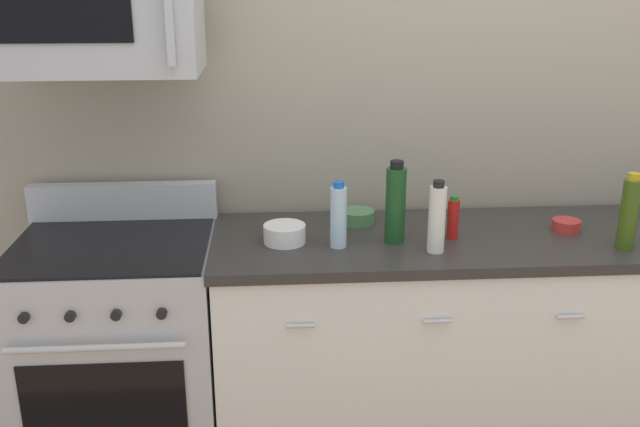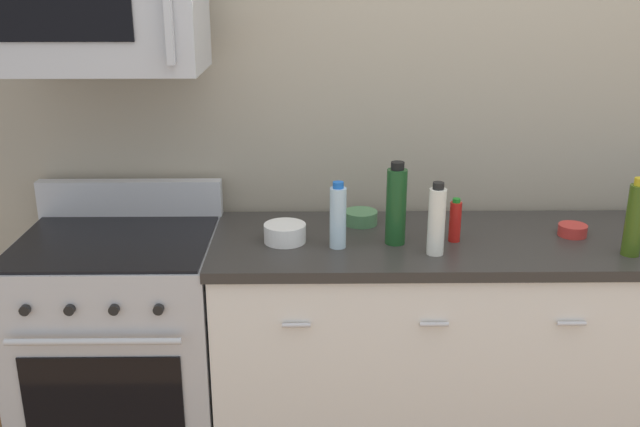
{
  "view_description": "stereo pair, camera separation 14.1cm",
  "coord_description": "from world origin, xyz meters",
  "px_view_note": "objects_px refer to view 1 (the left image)",
  "views": [
    {
      "loc": [
        -0.81,
        -2.53,
        1.89
      ],
      "look_at": [
        -0.64,
        -0.05,
        1.04
      ],
      "focal_mm": 39.92,
      "sensor_mm": 36.0,
      "label": 1
    },
    {
      "loc": [
        -0.67,
        -2.54,
        1.89
      ],
      "look_at": [
        -0.64,
        -0.05,
        1.04
      ],
      "focal_mm": 39.92,
      "sensor_mm": 36.0,
      "label": 2
    }
  ],
  "objects_px": {
    "bottle_olive_oil": "(629,213)",
    "bowl_white_ceramic": "(285,233)",
    "bottle_wine_green": "(396,204)",
    "range_oven": "(121,350)",
    "bottle_vinegar_white": "(437,218)",
    "microwave": "(90,14)",
    "bowl_green_glaze": "(357,216)",
    "bottle_hot_sauce_red": "(453,218)",
    "bowl_red_small": "(566,225)",
    "bottle_water_clear": "(338,216)"
  },
  "relations": [
    {
      "from": "bottle_water_clear",
      "to": "bowl_green_glaze",
      "type": "bearing_deg",
      "value": 68.16
    },
    {
      "from": "bowl_red_small",
      "to": "bowl_green_glaze",
      "type": "relative_size",
      "value": 0.81
    },
    {
      "from": "bottle_hot_sauce_red",
      "to": "bowl_white_ceramic",
      "type": "bearing_deg",
      "value": -179.96
    },
    {
      "from": "range_oven",
      "to": "bowl_red_small",
      "type": "relative_size",
      "value": 9.78
    },
    {
      "from": "bottle_wine_green",
      "to": "bowl_red_small",
      "type": "bearing_deg",
      "value": 5.83
    },
    {
      "from": "range_oven",
      "to": "bottle_vinegar_white",
      "type": "relative_size",
      "value": 3.98
    },
    {
      "from": "range_oven",
      "to": "bottle_wine_green",
      "type": "xyz_separation_m",
      "value": [
        1.07,
        -0.05,
        0.6
      ]
    },
    {
      "from": "range_oven",
      "to": "bottle_hot_sauce_red",
      "type": "bearing_deg",
      "value": -1.36
    },
    {
      "from": "bowl_green_glaze",
      "to": "bottle_water_clear",
      "type": "bearing_deg",
      "value": -111.84
    },
    {
      "from": "bottle_water_clear",
      "to": "bowl_green_glaze",
      "type": "relative_size",
      "value": 1.85
    },
    {
      "from": "bottle_wine_green",
      "to": "bowl_white_ceramic",
      "type": "xyz_separation_m",
      "value": [
        -0.41,
        0.02,
        -0.11
      ]
    },
    {
      "from": "bottle_olive_oil",
      "to": "bowl_red_small",
      "type": "bearing_deg",
      "value": 125.37
    },
    {
      "from": "bottle_water_clear",
      "to": "bowl_white_ceramic",
      "type": "distance_m",
      "value": 0.22
    },
    {
      "from": "bowl_red_small",
      "to": "bottle_wine_green",
      "type": "bearing_deg",
      "value": -174.17
    },
    {
      "from": "bowl_white_ceramic",
      "to": "range_oven",
      "type": "bearing_deg",
      "value": 177.26
    },
    {
      "from": "bottle_water_clear",
      "to": "bottle_olive_oil",
      "type": "height_order",
      "value": "bottle_olive_oil"
    },
    {
      "from": "range_oven",
      "to": "bottle_hot_sauce_red",
      "type": "height_order",
      "value": "bottle_hot_sauce_red"
    },
    {
      "from": "bottle_hot_sauce_red",
      "to": "bowl_white_ceramic",
      "type": "relative_size",
      "value": 1.06
    },
    {
      "from": "range_oven",
      "to": "bottle_olive_oil",
      "type": "bearing_deg",
      "value": -5.28
    },
    {
      "from": "bottle_wine_green",
      "to": "bowl_white_ceramic",
      "type": "distance_m",
      "value": 0.43
    },
    {
      "from": "bottle_hot_sauce_red",
      "to": "bottle_vinegar_white",
      "type": "bearing_deg",
      "value": -126.31
    },
    {
      "from": "bottle_vinegar_white",
      "to": "bowl_red_small",
      "type": "relative_size",
      "value": 2.46
    },
    {
      "from": "bowl_white_ceramic",
      "to": "bottle_olive_oil",
      "type": "bearing_deg",
      "value": -6.61
    },
    {
      "from": "range_oven",
      "to": "bottle_wine_green",
      "type": "relative_size",
      "value": 3.41
    },
    {
      "from": "bottle_hot_sauce_red",
      "to": "bowl_green_glaze",
      "type": "distance_m",
      "value": 0.4
    },
    {
      "from": "bowl_white_ceramic",
      "to": "microwave",
      "type": "bearing_deg",
      "value": 173.36
    },
    {
      "from": "range_oven",
      "to": "bowl_white_ceramic",
      "type": "height_order",
      "value": "range_oven"
    },
    {
      "from": "range_oven",
      "to": "bowl_white_ceramic",
      "type": "bearing_deg",
      "value": -2.74
    },
    {
      "from": "bottle_hot_sauce_red",
      "to": "bottle_olive_oil",
      "type": "distance_m",
      "value": 0.63
    },
    {
      "from": "bottle_water_clear",
      "to": "bottle_olive_oil",
      "type": "bearing_deg",
      "value": -4.81
    },
    {
      "from": "bowl_red_small",
      "to": "bowl_green_glaze",
      "type": "distance_m",
      "value": 0.82
    },
    {
      "from": "bottle_wine_green",
      "to": "bottle_olive_oil",
      "type": "relative_size",
      "value": 1.09
    },
    {
      "from": "bottle_hot_sauce_red",
      "to": "bowl_red_small",
      "type": "xyz_separation_m",
      "value": [
        0.47,
        0.05,
        -0.06
      ]
    },
    {
      "from": "microwave",
      "to": "bowl_white_ceramic",
      "type": "xyz_separation_m",
      "value": [
        0.65,
        -0.08,
        -0.79
      ]
    },
    {
      "from": "range_oven",
      "to": "bowl_green_glaze",
      "type": "relative_size",
      "value": 7.9
    },
    {
      "from": "microwave",
      "to": "bottle_olive_oil",
      "type": "bearing_deg",
      "value": -6.62
    },
    {
      "from": "bottle_vinegar_white",
      "to": "bowl_white_ceramic",
      "type": "bearing_deg",
      "value": 166.83
    },
    {
      "from": "bowl_white_ceramic",
      "to": "bottle_water_clear",
      "type": "bearing_deg",
      "value": -15.87
    },
    {
      "from": "bottle_vinegar_white",
      "to": "bottle_hot_sauce_red",
      "type": "bearing_deg",
      "value": 53.69
    },
    {
      "from": "bottle_vinegar_white",
      "to": "bowl_white_ceramic",
      "type": "height_order",
      "value": "bottle_vinegar_white"
    },
    {
      "from": "bottle_vinegar_white",
      "to": "bottle_wine_green",
      "type": "distance_m",
      "value": 0.17
    },
    {
      "from": "bottle_olive_oil",
      "to": "bowl_white_ceramic",
      "type": "relative_size",
      "value": 1.81
    },
    {
      "from": "microwave",
      "to": "bottle_wine_green",
      "type": "bearing_deg",
      "value": -5.04
    },
    {
      "from": "bowl_green_glaze",
      "to": "bowl_white_ceramic",
      "type": "relative_size",
      "value": 0.86
    },
    {
      "from": "bottle_hot_sauce_red",
      "to": "bowl_red_small",
      "type": "relative_size",
      "value": 1.54
    },
    {
      "from": "bowl_green_glaze",
      "to": "bowl_red_small",
      "type": "bearing_deg",
      "value": -10.13
    },
    {
      "from": "bottle_wine_green",
      "to": "bowl_red_small",
      "type": "relative_size",
      "value": 2.87
    },
    {
      "from": "bottle_wine_green",
      "to": "bowl_green_glaze",
      "type": "relative_size",
      "value": 2.32
    },
    {
      "from": "microwave",
      "to": "bottle_vinegar_white",
      "type": "bearing_deg",
      "value": -9.64
    },
    {
      "from": "bottle_wine_green",
      "to": "bowl_green_glaze",
      "type": "xyz_separation_m",
      "value": [
        -0.11,
        0.22,
        -0.12
      ]
    }
  ]
}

